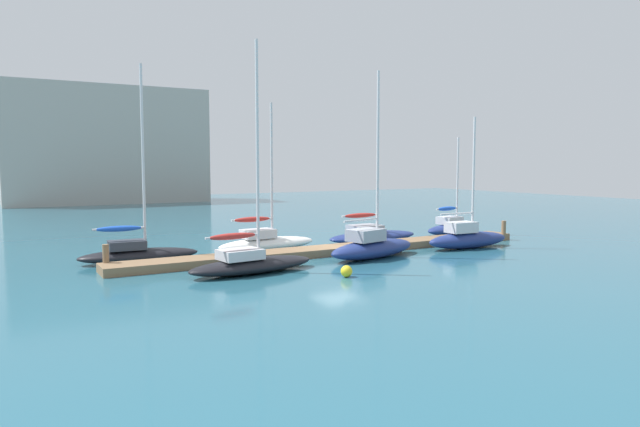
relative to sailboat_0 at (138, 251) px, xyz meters
name	(u,v)px	position (x,y,z in m)	size (l,w,h in m)	color
ground_plane	(339,253)	(10.02, -2.54, -0.54)	(120.00, 120.00, 0.00)	#286075
dock_pier	(339,249)	(10.02, -2.54, -0.34)	(24.42, 1.76, 0.40)	#846647
dock_piling_near_end	(106,258)	(-1.79, -1.81, 0.08)	(0.28, 0.28, 1.23)	#846647
dock_piling_far_end	(504,230)	(21.83, -3.27, 0.08)	(0.28, 0.28, 1.23)	#846647
sailboat_0	(138,251)	(0.00, 0.00, 0.00)	(5.84, 2.09, 9.61)	black
sailboat_1	(251,261)	(3.67, -5.40, 0.00)	(6.22, 2.53, 10.16)	black
sailboat_2	(266,241)	(7.00, 0.20, 0.01)	(6.03, 2.12, 8.14)	white
sailboat_3	(372,246)	(10.69, -4.74, 0.09)	(6.15, 3.19, 9.48)	navy
sailboat_4	(372,234)	(14.14, 0.17, -0.04)	(6.38, 2.34, 9.26)	navy
sailboat_5	(468,238)	(17.36, -4.68, 0.07)	(5.59, 1.66, 7.45)	navy
sailboat_6	(453,227)	(21.02, 0.36, 0.00)	(5.23, 2.43, 6.61)	navy
mooring_buoy_yellow	(346,271)	(6.84, -8.28, -0.28)	(0.51, 0.51, 0.51)	yellow
harbor_building_distant	(107,146)	(6.68, 45.48, 6.45)	(23.26, 8.16, 13.97)	#ADA89E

